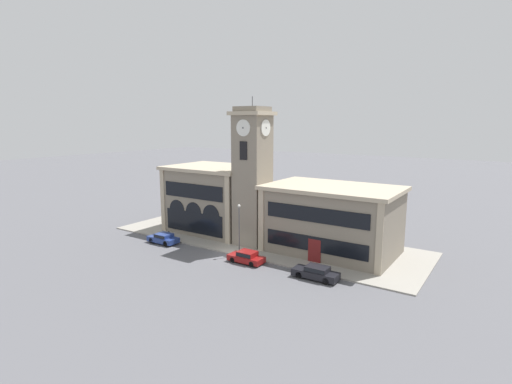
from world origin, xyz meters
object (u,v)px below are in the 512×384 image
at_px(bollard, 169,235).
at_px(street_lamp, 239,222).
at_px(parked_car_mid, 247,257).
at_px(parked_car_far, 316,272).
at_px(parked_car_near, 163,238).

bearing_deg(bollard, street_lamp, 0.45).
height_order(parked_car_mid, parked_car_far, parked_car_mid).
height_order(parked_car_near, bollard, parked_car_near).
bearing_deg(bollard, parked_car_far, -3.69).
bearing_deg(parked_car_far, parked_car_mid, -0.38).
xyz_separation_m(parked_car_mid, parked_car_far, (8.49, -0.00, 0.01)).
distance_m(parked_car_far, bollard, 22.15).
height_order(parked_car_mid, bollard, parked_car_mid).
relative_size(parked_car_near, bollard, 3.94).
bearing_deg(bollard, parked_car_near, -71.64).
bearing_deg(parked_car_near, street_lamp, -172.56).
bearing_deg(parked_car_mid, street_lamp, -36.24).
height_order(parked_car_far, bollard, parked_car_far).
distance_m(parked_car_near, parked_car_mid, 13.15).
height_order(parked_car_mid, street_lamp, street_lamp).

